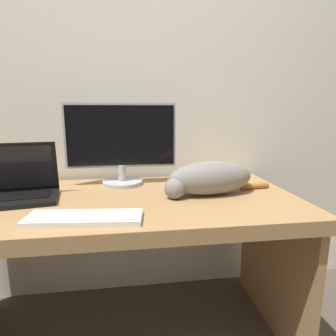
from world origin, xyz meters
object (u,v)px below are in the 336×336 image
object	(u,v)px
monitor	(121,143)
cat	(209,178)
external_keyboard	(85,218)
laptop	(15,189)

from	to	relation	value
monitor	cat	size ratio (longest dim) A/B	1.05
monitor	external_keyboard	xyz separation A→B (m)	(-0.13, -0.50, -0.21)
monitor	external_keyboard	size ratio (longest dim) A/B	1.37
laptop	cat	distance (m)	0.86
laptop	cat	xyz separation A→B (m)	(0.86, -0.04, 0.03)
monitor	cat	xyz separation A→B (m)	(0.40, -0.25, -0.14)
external_keyboard	cat	world-z (taller)	cat
monitor	cat	distance (m)	0.49
monitor	cat	bearing A→B (deg)	-31.56
external_keyboard	cat	xyz separation A→B (m)	(0.53, 0.25, 0.07)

